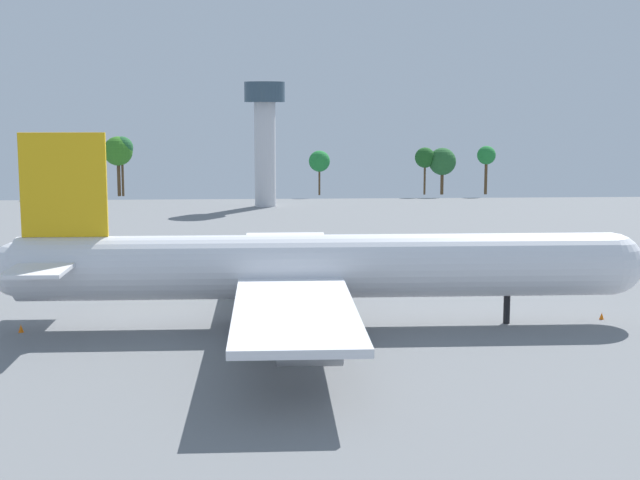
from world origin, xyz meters
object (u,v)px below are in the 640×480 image
object	(u,v)px
cargo_airplane	(317,267)
catering_truck	(97,260)
control_tower	(265,129)
safety_cone_nose	(602,316)
safety_cone_tail	(21,328)

from	to	relation	value
cargo_airplane	catering_truck	world-z (taller)	cargo_airplane
cargo_airplane	control_tower	world-z (taller)	control_tower
catering_truck	safety_cone_nose	distance (m)	69.92
safety_cone_tail	control_tower	world-z (taller)	control_tower
cargo_airplane	catering_truck	xyz separation A→B (m)	(-29.43, 36.94, -5.15)
catering_truck	safety_cone_nose	xyz separation A→B (m)	(60.15, -35.64, -0.68)
cargo_airplane	catering_truck	size ratio (longest dim) A/B	12.42
safety_cone_tail	control_tower	size ratio (longest dim) A/B	0.03
safety_cone_tail	control_tower	xyz separation A→B (m)	(24.36, 119.18, 17.26)
safety_cone_nose	control_tower	world-z (taller)	control_tower
cargo_airplane	safety_cone_nose	bearing A→B (deg)	2.42
control_tower	catering_truck	bearing A→B (deg)	-106.23
catering_truck	safety_cone_tail	size ratio (longest dim) A/B	6.70
safety_cone_tail	control_tower	bearing A→B (deg)	78.45
control_tower	cargo_airplane	bearing A→B (deg)	-87.17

